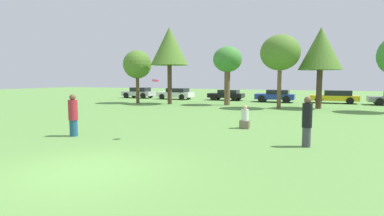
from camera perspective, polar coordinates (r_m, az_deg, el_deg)
The scene contains 15 objects.
ground_plane at distance 8.43m, azimuth -19.79°, elevation -11.15°, with size 120.00×120.00×0.00m, color #5B8E42.
person_thrower at distance 13.36m, azimuth -21.57°, elevation -1.28°, with size 0.38×0.38×1.74m.
person_catcher at distance 11.21m, azimuth 20.92°, elevation -2.38°, with size 0.34×0.34×1.76m.
frisbee at distance 11.77m, azimuth -6.95°, elevation 5.18°, with size 0.28×0.28×0.10m.
bystander_sitting at distance 14.64m, azimuth 9.96°, elevation -2.07°, with size 0.46×0.38×1.11m.
tree_0 at distance 29.74m, azimuth -10.33°, elevation 8.05°, with size 2.71×2.71×5.10m.
tree_1 at distance 28.40m, azimuth -4.30°, elevation 11.52°, with size 3.48×3.48×7.11m.
tree_2 at distance 27.33m, azimuth 6.72°, elevation 8.86°, with size 2.57×2.57×5.24m.
tree_3 at distance 25.02m, azimuth 16.34°, elevation 9.95°, with size 3.09×3.09×5.82m.
tree_4 at distance 26.01m, azimuth 23.17°, elevation 10.21°, with size 3.32×3.32×6.39m.
parked_car_silver at distance 37.73m, azimuth -10.01°, elevation 2.92°, with size 3.94×1.92×1.30m.
parked_car_white at distance 34.96m, azimuth -3.07°, elevation 2.78°, with size 4.08×2.07×1.29m.
parked_car_black at distance 33.44m, azimuth 6.58°, elevation 2.55°, with size 3.87×1.94×1.16m.
parked_car_blue at distance 31.72m, azimuth 15.56°, elevation 2.31°, with size 3.84×2.05×1.26m.
parked_car_yellow at distance 32.30m, azimuth 25.45°, elevation 1.98°, with size 4.36×1.88×1.25m.
Camera 1 is at (5.53, -5.91, 2.38)m, focal length 28.19 mm.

